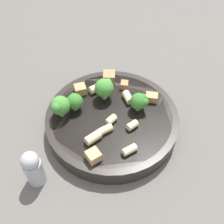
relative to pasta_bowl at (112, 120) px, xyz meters
The scene contains 19 objects.
ground_plane 0.02m from the pasta_bowl, ahead, with size 2.00×2.00×0.00m, color #5B5651.
pasta_bowl is the anchor object (origin of this frame).
broccoli_floret_0 0.11m from the pasta_bowl, 51.65° to the right, with size 0.04×0.04×0.05m.
broccoli_floret_1 0.07m from the pasta_bowl, 124.89° to the right, with size 0.04×0.04×0.05m.
broccoli_floret_2 0.07m from the pasta_bowl, 145.63° to the left, with size 0.04×0.04×0.04m.
broccoli_floret_3 0.08m from the pasta_bowl, 65.58° to the right, with size 0.03×0.03×0.04m.
rigatoni_0 0.05m from the pasta_bowl, 84.59° to the left, with size 0.01×0.01×0.02m, color beige.
rigatoni_1 0.03m from the pasta_bowl, 33.01° to the left, with size 0.01×0.01×0.02m, color beige.
rigatoni_2 0.06m from the pasta_bowl, behind, with size 0.02×0.02×0.03m, color beige.
rigatoni_3 0.09m from the pasta_bowl, 57.99° to the left, with size 0.01×0.01×0.03m, color beige.
rigatoni_4 0.08m from the pasta_bowl, 114.65° to the right, with size 0.02×0.02×0.02m, color beige.
rigatoni_5 0.07m from the pasta_bowl, ahead, with size 0.02×0.02×0.03m, color beige.
rigatoni_6 0.05m from the pasta_bowl, 21.14° to the left, with size 0.01×0.01×0.03m, color beige.
chicken_chunk_0 0.09m from the pasta_bowl, 95.63° to the right, with size 0.02×0.02×0.02m, color tan.
chicken_chunk_1 0.08m from the pasta_bowl, 160.47° to the right, with size 0.02×0.02×0.01m, color #A87A4C.
chicken_chunk_2 0.10m from the pasta_bowl, 20.05° to the left, with size 0.02×0.02×0.02m, color tan.
chicken_chunk_3 0.09m from the pasta_bowl, 155.18° to the left, with size 0.02×0.02×0.01m, color tan.
chicken_chunk_4 0.10m from the pasta_bowl, 138.41° to the right, with size 0.03×0.02×0.02m, color #A87A4C.
pepper_shaker 0.18m from the pasta_bowl, ahead, with size 0.03×0.03×0.08m.
Camera 1 is at (0.27, 0.21, 0.45)m, focal length 45.00 mm.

